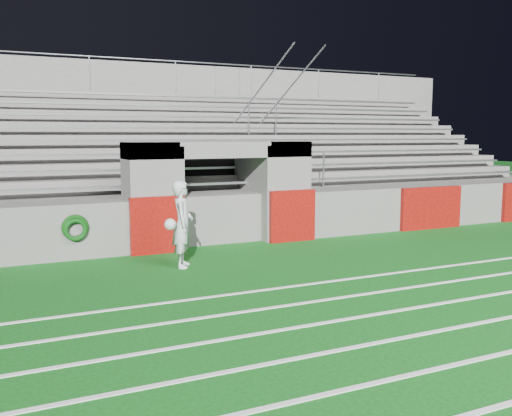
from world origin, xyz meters
TOP-DOWN VIEW (x-y plane):
  - ground at (0.00, 0.00)m, footprint 90.00×90.00m
  - field_markings at (0.00, -5.00)m, footprint 28.00×8.09m
  - stadium_structure at (0.00, 7.97)m, footprint 26.00×8.48m
  - goalkeeper_with_ball at (-1.71, 1.39)m, footprint 0.77×0.78m
  - hose_coil at (-3.66, 2.93)m, footprint 0.59×0.15m

SIDE VIEW (x-z plane):
  - ground at x=0.00m, z-range 0.00..0.00m
  - field_markings at x=0.00m, z-range 0.00..0.01m
  - hose_coil at x=-3.66m, z-range 0.44..1.03m
  - goalkeeper_with_ball at x=-1.71m, z-range 0.00..1.83m
  - stadium_structure at x=0.00m, z-range -1.22..4.20m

